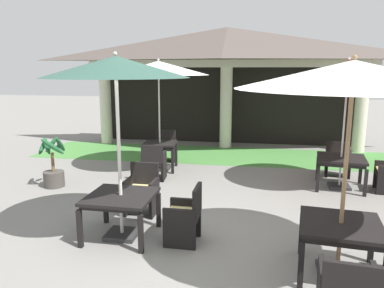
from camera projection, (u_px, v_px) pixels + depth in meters
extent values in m
plane|color=gray|center=(184.00, 240.00, 5.94)|extent=(60.00, 60.00, 0.00)
cylinder|color=beige|center=(106.00, 106.00, 13.54)|extent=(0.40, 0.40, 2.73)
cylinder|color=beige|center=(226.00, 108.00, 12.80)|extent=(0.40, 0.40, 2.73)
cylinder|color=beige|center=(361.00, 110.00, 12.06)|extent=(0.40, 0.40, 2.73)
cube|color=beige|center=(227.00, 64.00, 12.51)|extent=(9.50, 0.70, 0.24)
pyramid|color=#514742|center=(227.00, 44.00, 12.39)|extent=(9.90, 2.67, 1.05)
cube|color=black|center=(228.00, 105.00, 13.67)|extent=(9.30, 0.16, 2.73)
cube|color=#47843D|center=(222.00, 155.00, 11.81)|extent=(11.70, 2.55, 0.01)
cube|color=black|center=(121.00, 196.00, 5.96)|extent=(1.04, 1.04, 0.05)
cube|color=black|center=(121.00, 199.00, 5.97)|extent=(0.96, 0.96, 0.06)
cube|color=black|center=(80.00, 229.00, 5.66)|extent=(0.07, 0.07, 0.60)
cube|color=black|center=(141.00, 234.00, 5.49)|extent=(0.07, 0.07, 0.60)
cube|color=black|center=(106.00, 206.00, 6.59)|extent=(0.07, 0.07, 0.60)
cube|color=black|center=(159.00, 210.00, 6.41)|extent=(0.07, 0.07, 0.60)
cube|color=#2D2D2D|center=(122.00, 234.00, 6.09)|extent=(0.49, 0.49, 0.07)
cylinder|color=beige|center=(119.00, 156.00, 5.83)|extent=(0.05, 0.05, 2.67)
cone|color=#33594C|center=(116.00, 67.00, 5.56)|extent=(2.22, 2.22, 0.32)
sphere|color=beige|center=(115.00, 54.00, 5.53)|extent=(0.06, 0.06, 0.06)
cube|color=black|center=(183.00, 216.00, 5.83)|extent=(0.51, 0.53, 0.07)
cube|color=#E0CC7F|center=(183.00, 213.00, 5.82)|extent=(0.47, 0.48, 0.05)
cube|color=black|center=(197.00, 201.00, 5.74)|extent=(0.07, 0.52, 0.47)
cube|color=black|center=(179.00, 229.00, 5.62)|extent=(0.50, 0.07, 0.63)
cube|color=black|center=(186.00, 217.00, 6.08)|extent=(0.50, 0.07, 0.63)
cube|color=black|center=(165.00, 235.00, 5.69)|extent=(0.06, 0.06, 0.38)
cube|color=black|center=(172.00, 223.00, 6.14)|extent=(0.06, 0.06, 0.38)
cube|color=black|center=(194.00, 238.00, 5.61)|extent=(0.06, 0.06, 0.38)
cube|color=black|center=(199.00, 225.00, 6.06)|extent=(0.06, 0.06, 0.38)
cube|color=black|center=(141.00, 192.00, 6.98)|extent=(0.55, 0.53, 0.07)
cube|color=#E0CC7F|center=(141.00, 189.00, 6.97)|extent=(0.51, 0.49, 0.05)
cube|color=black|center=(145.00, 174.00, 7.16)|extent=(0.55, 0.07, 0.47)
cube|color=black|center=(154.00, 197.00, 6.95)|extent=(0.07, 0.52, 0.66)
cube|color=black|center=(128.00, 196.00, 7.04)|extent=(0.07, 0.52, 0.66)
cube|color=black|center=(150.00, 209.00, 6.76)|extent=(0.06, 0.06, 0.38)
cube|color=black|center=(125.00, 207.00, 6.84)|extent=(0.06, 0.06, 0.38)
cube|color=black|center=(158.00, 200.00, 7.21)|extent=(0.06, 0.06, 0.38)
cube|color=black|center=(133.00, 199.00, 7.30)|extent=(0.06, 0.06, 0.38)
cube|color=black|center=(341.00, 224.00, 4.83)|extent=(1.12, 1.12, 0.05)
cube|color=black|center=(341.00, 229.00, 4.84)|extent=(1.03, 1.03, 0.08)
cube|color=black|center=(301.00, 266.00, 4.60)|extent=(0.08, 0.08, 0.60)
cube|color=black|center=(301.00, 234.00, 5.48)|extent=(0.08, 0.08, 0.60)
cube|color=black|center=(372.00, 242.00, 5.22)|extent=(0.08, 0.08, 0.60)
cube|color=#2D2D2D|center=(337.00, 272.00, 4.96)|extent=(0.48, 0.48, 0.07)
cylinder|color=olive|center=(345.00, 181.00, 4.72)|extent=(0.05, 0.05, 2.57)
cone|color=white|center=(353.00, 75.00, 4.46)|extent=(2.83, 2.83, 0.34)
sphere|color=olive|center=(355.00, 57.00, 4.42)|extent=(0.06, 0.06, 0.06)
cube|color=black|center=(348.00, 288.00, 3.92)|extent=(0.63, 0.63, 0.07)
cube|color=#E0CC7F|center=(348.00, 283.00, 3.91)|extent=(0.58, 0.58, 0.05)
cube|color=black|center=(353.00, 282.00, 3.63)|extent=(0.57, 0.12, 0.38)
cube|color=black|center=(160.00, 143.00, 10.02)|extent=(0.92, 0.92, 0.05)
cube|color=black|center=(160.00, 145.00, 10.03)|extent=(0.85, 0.85, 0.06)
cube|color=black|center=(143.00, 161.00, 9.75)|extent=(0.08, 0.08, 0.63)
cube|color=black|center=(173.00, 162.00, 9.69)|extent=(0.08, 0.08, 0.63)
cube|color=black|center=(149.00, 154.00, 10.50)|extent=(0.08, 0.08, 0.63)
cube|color=black|center=(176.00, 155.00, 10.45)|extent=(0.08, 0.08, 0.63)
cube|color=#2D2D2D|center=(160.00, 168.00, 10.15)|extent=(0.51, 0.51, 0.07)
cylinder|color=beige|center=(159.00, 121.00, 9.90)|extent=(0.04, 0.04, 2.66)
cone|color=white|center=(159.00, 68.00, 9.63)|extent=(2.62, 2.62, 0.35)
sphere|color=beige|center=(158.00, 60.00, 9.59)|extent=(0.06, 0.06, 0.06)
cube|color=black|center=(154.00, 162.00, 9.20)|extent=(0.57, 0.61, 0.07)
cube|color=#E0CC7F|center=(154.00, 160.00, 9.19)|extent=(0.53, 0.56, 0.05)
cube|color=black|center=(152.00, 154.00, 8.89)|extent=(0.52, 0.11, 0.45)
cube|color=black|center=(145.00, 165.00, 9.23)|extent=(0.11, 0.56, 0.67)
cube|color=black|center=(164.00, 166.00, 9.20)|extent=(0.11, 0.56, 0.67)
cube|color=black|center=(147.00, 168.00, 9.51)|extent=(0.06, 0.06, 0.38)
cube|color=black|center=(165.00, 169.00, 9.47)|extent=(0.06, 0.06, 0.38)
cube|color=black|center=(143.00, 174.00, 9.02)|extent=(0.06, 0.06, 0.38)
cube|color=black|center=(162.00, 174.00, 8.98)|extent=(0.06, 0.06, 0.38)
cube|color=black|center=(165.00, 148.00, 10.96)|extent=(0.63, 0.56, 0.07)
cube|color=#E0CC7F|center=(165.00, 146.00, 10.95)|extent=(0.58, 0.52, 0.05)
cube|color=black|center=(166.00, 138.00, 11.13)|extent=(0.58, 0.12, 0.46)
cube|color=black|center=(174.00, 151.00, 10.96)|extent=(0.11, 0.51, 0.62)
cube|color=black|center=(156.00, 151.00, 11.00)|extent=(0.11, 0.51, 0.62)
cube|color=black|center=(173.00, 157.00, 10.76)|extent=(0.06, 0.06, 0.36)
cube|color=black|center=(155.00, 157.00, 10.80)|extent=(0.06, 0.06, 0.36)
cube|color=black|center=(175.00, 154.00, 11.20)|extent=(0.06, 0.06, 0.36)
cube|color=black|center=(157.00, 153.00, 11.24)|extent=(0.06, 0.06, 0.36)
cube|color=black|center=(341.00, 158.00, 8.46)|extent=(1.17, 1.17, 0.05)
cube|color=black|center=(341.00, 161.00, 8.47)|extent=(1.07, 1.07, 0.08)
cube|color=black|center=(318.00, 179.00, 8.23)|extent=(0.08, 0.08, 0.59)
cube|color=black|center=(366.00, 183.00, 7.94)|extent=(0.08, 0.08, 0.59)
cube|color=black|center=(318.00, 168.00, 9.13)|extent=(0.08, 0.08, 0.59)
cube|color=black|center=(360.00, 171.00, 8.84)|extent=(0.08, 0.08, 0.59)
cube|color=#2D2D2D|center=(339.00, 186.00, 8.59)|extent=(0.46, 0.46, 0.06)
cylinder|color=beige|center=(343.00, 132.00, 8.34)|extent=(0.04, 0.04, 2.58)
cone|color=maroon|center=(348.00, 71.00, 8.08)|extent=(2.49, 2.49, 0.44)
sphere|color=beige|center=(349.00, 59.00, 8.03)|extent=(0.06, 0.06, 0.06)
cube|color=black|center=(338.00, 160.00, 9.45)|extent=(0.64, 0.57, 0.07)
cube|color=#E0CC7F|center=(338.00, 157.00, 9.44)|extent=(0.58, 0.52, 0.05)
cube|color=black|center=(338.00, 149.00, 9.62)|extent=(0.57, 0.14, 0.38)
cube|color=black|center=(349.00, 164.00, 9.39)|extent=(0.13, 0.50, 0.66)
cube|color=black|center=(326.00, 163.00, 9.55)|extent=(0.13, 0.50, 0.66)
cube|color=black|center=(349.00, 172.00, 9.21)|extent=(0.06, 0.06, 0.39)
cube|color=black|center=(327.00, 170.00, 9.37)|extent=(0.06, 0.06, 0.39)
cube|color=black|center=(347.00, 167.00, 9.62)|extent=(0.06, 0.06, 0.39)
cube|color=black|center=(326.00, 166.00, 9.78)|extent=(0.06, 0.06, 0.39)
cube|color=black|center=(378.00, 186.00, 8.10)|extent=(0.06, 0.06, 0.39)
cube|color=black|center=(374.00, 179.00, 8.56)|extent=(0.06, 0.06, 0.39)
cylinder|color=#47423D|center=(54.00, 179.00, 8.64)|extent=(0.47, 0.47, 0.36)
cylinder|color=brown|center=(53.00, 162.00, 8.56)|extent=(0.07, 0.07, 0.45)
ellipsoid|color=#1E562D|center=(60.00, 145.00, 8.48)|extent=(0.17, 0.49, 0.45)
ellipsoid|color=#1E562D|center=(58.00, 147.00, 8.61)|extent=(0.37, 0.30, 0.31)
ellipsoid|color=#1E562D|center=(51.00, 144.00, 8.61)|extent=(0.34, 0.26, 0.39)
ellipsoid|color=#1E562D|center=(43.00, 146.00, 8.51)|extent=(0.15, 0.47, 0.37)
ellipsoid|color=#1E562D|center=(47.00, 146.00, 8.41)|extent=(0.31, 0.26, 0.40)
ellipsoid|color=#1E562D|center=(53.00, 147.00, 8.28)|extent=(0.48, 0.38, 0.45)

